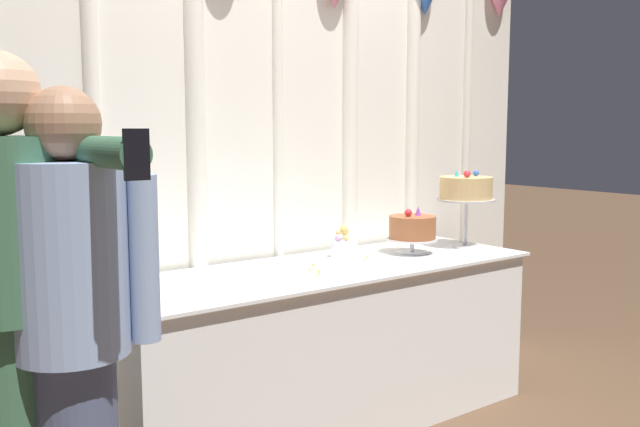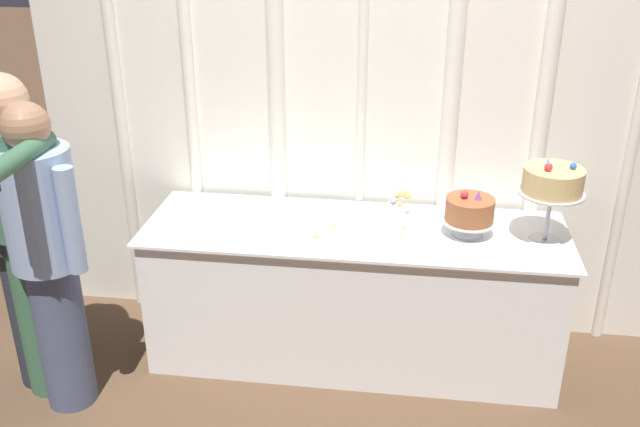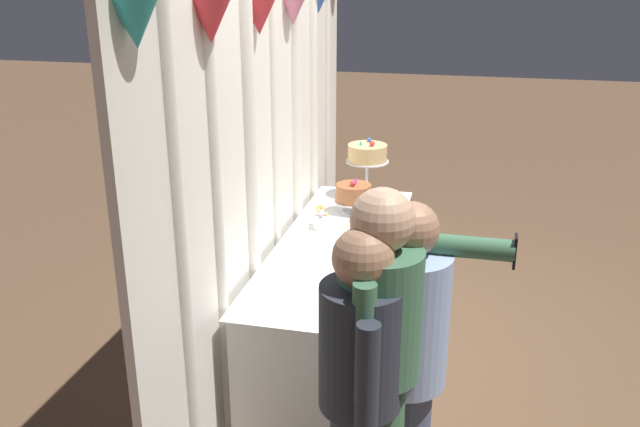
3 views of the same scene
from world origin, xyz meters
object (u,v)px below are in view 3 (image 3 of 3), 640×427
Objects in this scene: cake_display_nearright at (367,155)px; cake_table at (336,299)px; cake_display_nearleft at (353,194)px; flower_vase at (321,220)px; tealight_far_left at (360,255)px; tealight_near_left at (340,248)px; guest_man_dark_suit at (405,366)px; guest_man_pink_jacket at (360,395)px; tealight_near_right at (346,227)px; guest_girl_blue_dress at (379,367)px.

cake_table is at bearing 178.44° from cake_display_nearright.
cake_display_nearleft is 0.39m from flower_vase.
tealight_far_left reaches higher than cake_table.
cake_display_nearright is at bearing 0.75° from tealight_near_left.
guest_man_dark_suit is (-1.18, -0.39, 0.05)m from tealight_far_left.
flower_vase is 0.36m from tealight_near_left.
guest_man_dark_suit is (-1.35, -0.56, 0.45)m from cake_table.
guest_man_pink_jacket is at bearing -165.07° from cake_table.
tealight_near_right is (0.35, 0.03, -0.00)m from tealight_near_left.
guest_girl_blue_dress is (-2.42, -0.45, -0.17)m from cake_display_nearright.
cake_display_nearright reaches higher than tealight_far_left.
flower_vase is at bearing 20.24° from guest_girl_blue_dress.
tealight_near_right is (0.25, -0.01, 0.39)m from cake_table.
cake_display_nearright is 11.40× the size of tealight_far_left.
guest_man_pink_jacket is (-1.78, -0.57, 0.00)m from flower_vase.
guest_man_pink_jacket is 0.13m from guest_girl_blue_dress.
flower_vase is at bearing 166.42° from cake_display_nearright.
tealight_near_right is at bearing 178.75° from cake_display_nearright.
cake_table is 0.76m from cake_display_nearleft.
cake_display_nearright is at bearing -4.61° from cake_display_nearleft.
tealight_near_right is (0.04, -0.16, -0.05)m from flower_vase.
guest_girl_blue_dress reaches higher than cake_display_nearright.
cake_display_nearleft is 1.62× the size of flower_vase.
tealight_far_left is at bearing 9.87° from guest_man_pink_jacket.
guest_man_dark_suit reaches higher than tealight_near_left.
cake_display_nearright is 2.59× the size of flower_vase.
tealight_far_left and tealight_near_left have the same top height.
cake_display_nearright is (0.93, -0.03, 0.69)m from cake_table.
tealight_near_left is 1.47m from guest_girl_blue_dress.
cake_display_nearleft is 0.16× the size of guest_girl_blue_dress.
cake_display_nearright is 2.47m from guest_girl_blue_dress.
flower_vase is 0.11× the size of guest_man_dark_suit.
guest_girl_blue_dress is (-1.70, -0.63, 0.08)m from flower_vase.
cake_table is 1.16m from cake_display_nearright.
flower_vase is at bearing 35.81° from cake_table.
tealight_near_left is at bearing 14.50° from guest_man_pink_jacket.
tealight_near_right is (-0.31, -0.01, -0.12)m from cake_display_nearleft.
guest_man_pink_jacket is (-1.47, -0.38, 0.05)m from tealight_near_left.
cake_table is 1.65m from guest_girl_blue_dress.
guest_man_pink_jacket is at bearing 143.50° from guest_girl_blue_dress.
guest_man_pink_jacket is at bearing -168.77° from cake_display_nearleft.
tealight_near_left is 1.35m from guest_man_dark_suit.
cake_table is 56.16× the size of tealight_near_right.
flower_vase is 0.50m from tealight_far_left.
tealight_near_right is at bearing -2.42° from cake_table.
guest_girl_blue_dress reaches higher than guest_man_pink_jacket.
cake_display_nearright is at bearing -1.25° from tealight_near_right.
guest_man_dark_suit is (0.15, -0.09, -0.07)m from guest_girl_blue_dress.
cake_display_nearright is at bearing -13.58° from flower_vase.
cake_table is at bearing -144.19° from flower_vase.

